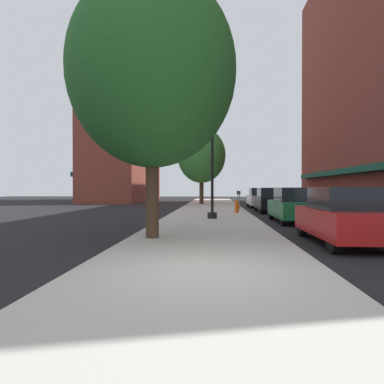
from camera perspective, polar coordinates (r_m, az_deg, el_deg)
name	(u,v)px	position (r m, az deg, el deg)	size (l,w,h in m)	color
ground_plane	(269,212)	(24.91, 12.35, -3.15)	(90.00, 90.00, 0.00)	black
sidewalk_slab	(211,210)	(25.62, 3.12, -2.90)	(4.80, 50.00, 0.12)	#B7B2A8
building_far_background	(125,126)	(45.68, -10.83, 10.43)	(6.80, 18.00, 18.90)	brown
lamppost	(212,157)	(17.68, 3.29, 5.72)	(0.48, 0.48, 5.90)	black
fire_hydrant	(237,206)	(21.93, 7.26, -2.29)	(0.33, 0.26, 0.79)	#E05614
parking_meter_near	(238,197)	(27.91, 7.38, -0.79)	(0.14, 0.09, 1.31)	slate
parking_meter_far	(239,198)	(25.79, 7.68, -0.90)	(0.14, 0.09, 1.31)	slate
tree_near	(152,72)	(11.37, -6.47, 18.77)	(5.09, 5.09, 7.99)	#422D1E
tree_mid	(202,155)	(34.32, 1.55, 5.93)	(4.65, 4.65, 7.38)	#422D1E
car_red	(343,216)	(11.21, 23.26, -3.63)	(1.80, 4.30, 1.66)	black
car_green	(294,205)	(17.44, 16.10, -2.10)	(1.80, 4.30, 1.66)	black
car_black	(270,200)	(24.36, 12.54, -1.33)	(1.80, 4.30, 1.66)	black
car_white	(259,198)	(30.12, 10.83, -0.96)	(1.80, 4.30, 1.66)	black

